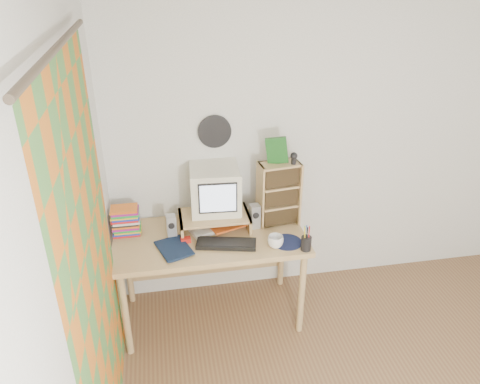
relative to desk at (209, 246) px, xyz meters
name	(u,v)px	position (x,y,z in m)	size (l,w,h in m)	color
back_wall	(331,145)	(1.03, 0.31, 0.63)	(3.50, 3.50, 0.00)	white
left_wall	(70,331)	(-0.72, -1.44, 0.63)	(3.50, 3.50, 0.00)	white
curtain	(95,277)	(-0.68, -0.96, 0.53)	(2.20, 2.20, 0.00)	#C5671B
wall_disc	(215,132)	(0.10, 0.29, 0.81)	(0.25, 0.25, 0.02)	black
desk	(209,246)	(0.00, 0.00, 0.00)	(1.40, 0.70, 0.75)	tan
monitor_riser	(214,218)	(0.05, 0.04, 0.23)	(0.52, 0.30, 0.12)	tan
crt_monitor	(215,191)	(0.07, 0.09, 0.42)	(0.36, 0.36, 0.34)	silver
speaker_left	(171,226)	(-0.27, -0.03, 0.22)	(0.07, 0.07, 0.18)	#A4A5A9
speaker_right	(255,216)	(0.35, 0.00, 0.23)	(0.07, 0.07, 0.19)	#A4A5A9
keyboard	(226,244)	(0.10, -0.21, 0.15)	(0.42, 0.14, 0.03)	black
dvd_stack	(126,217)	(-0.59, 0.08, 0.27)	(0.19, 0.14, 0.27)	brown
cd_rack	(279,194)	(0.54, 0.04, 0.38)	(0.30, 0.16, 0.50)	tan
mug	(276,242)	(0.44, -0.29, 0.18)	(0.11, 0.11, 0.09)	white
diary	(160,251)	(-0.36, -0.23, 0.16)	(0.25, 0.19, 0.05)	#0E1B36
mousepad	(287,242)	(0.54, -0.25, 0.14)	(0.22, 0.22, 0.00)	black
pen_cup	(306,241)	(0.64, -0.36, 0.21)	(0.07, 0.07, 0.15)	black
papers	(216,224)	(0.06, 0.06, 0.16)	(0.33, 0.24, 0.04)	silver
red_box	(186,240)	(-0.18, -0.11, 0.15)	(0.07, 0.04, 0.04)	red
game_box	(277,150)	(0.52, 0.05, 0.73)	(0.15, 0.03, 0.19)	#17531A
webcam	(294,158)	(0.63, 0.01, 0.68)	(0.05, 0.05, 0.09)	black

